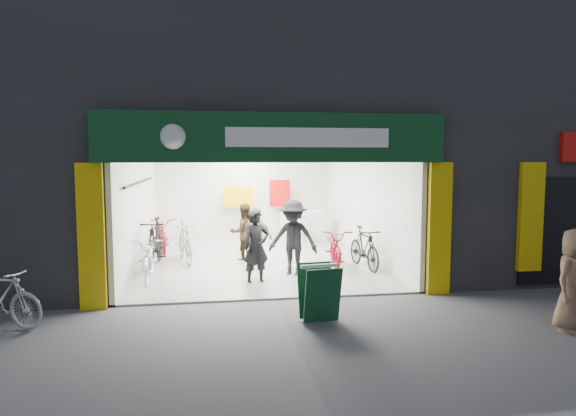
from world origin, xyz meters
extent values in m
plane|color=#56565B|center=(0.00, 0.00, 0.00)|extent=(60.00, 60.00, 0.00)
cube|color=#232326|center=(1.00, 5.00, 5.75)|extent=(16.00, 10.00, 4.50)
cube|color=#232326|center=(-5.50, 5.00, 1.75)|extent=(5.00, 10.00, 3.50)
cube|color=#232326|center=(6.00, 5.00, 1.75)|extent=(6.00, 10.00, 3.50)
cube|color=#9E9E99|center=(0.00, 4.00, 0.02)|extent=(6.00, 8.00, 0.04)
cube|color=silver|center=(0.00, 8.10, 1.60)|extent=(6.00, 0.20, 3.20)
cube|color=silver|center=(-2.95, 4.00, 1.60)|extent=(0.10, 8.00, 3.20)
cube|color=silver|center=(2.95, 4.00, 1.60)|extent=(0.10, 8.00, 3.20)
cube|color=white|center=(0.00, 4.00, 3.25)|extent=(6.00, 8.00, 0.10)
cube|color=black|center=(0.00, 0.10, 3.35)|extent=(6.00, 0.30, 0.30)
cube|color=#0C3614|center=(0.00, -0.12, 3.05)|extent=(6.40, 0.25, 0.90)
cube|color=white|center=(0.60, -0.26, 3.05)|extent=(3.00, 0.02, 0.35)
cube|color=yellow|center=(-3.25, -0.06, 1.30)|extent=(0.45, 0.12, 2.60)
cube|color=yellow|center=(3.25, -0.06, 1.30)|extent=(0.45, 0.12, 2.60)
cube|color=yellow|center=(5.20, -0.06, 1.50)|extent=(0.50, 0.12, 2.20)
cylinder|color=black|center=(-2.82, 3.40, 2.10)|extent=(0.06, 5.00, 0.06)
cube|color=silver|center=(1.80, 6.50, 0.50)|extent=(1.40, 0.60, 1.00)
cube|color=white|center=(0.00, 1.20, 3.18)|extent=(1.30, 0.35, 0.04)
cube|color=white|center=(0.00, 3.00, 3.18)|extent=(1.30, 0.35, 0.04)
cube|color=white|center=(0.00, 4.80, 3.18)|extent=(1.30, 0.35, 0.04)
cube|color=white|center=(0.00, 6.60, 3.18)|extent=(1.30, 0.35, 0.04)
imported|color=#B8B8BD|center=(-2.50, 2.04, 0.49)|extent=(0.70, 1.87, 0.97)
imported|color=black|center=(-2.50, 3.40, 0.60)|extent=(0.70, 2.04, 1.21)
imported|color=maroon|center=(-2.50, 5.34, 0.51)|extent=(1.00, 2.02, 1.02)
imported|color=#A4A4A8|center=(-1.80, 3.82, 0.53)|extent=(0.85, 1.84, 1.07)
imported|color=black|center=(2.50, 2.36, 0.51)|extent=(0.65, 1.74, 1.02)
imported|color=maroon|center=(1.80, 2.39, 0.51)|extent=(0.96, 2.01, 1.01)
imported|color=#BBBABF|center=(1.80, 6.11, 0.49)|extent=(0.61, 1.65, 0.97)
imported|color=black|center=(-0.21, 1.34, 0.79)|extent=(0.67, 0.54, 1.58)
imported|color=#382819|center=(-0.29, 3.85, 0.75)|extent=(0.82, 0.70, 1.50)
imported|color=black|center=(0.68, 1.91, 0.87)|extent=(1.29, 1.04, 1.74)
imported|color=#8B7751|center=(-0.03, 3.09, 0.74)|extent=(0.90, 0.83, 1.48)
imported|color=#917054|center=(4.35, -2.44, 0.80)|extent=(0.92, 0.77, 1.60)
cube|color=#104024|center=(0.57, -1.58, 0.49)|extent=(0.62, 0.28, 0.91)
cube|color=#104024|center=(0.53, -1.19, 0.49)|extent=(0.62, 0.28, 0.91)
cube|color=white|center=(0.55, -1.38, 0.93)|extent=(0.63, 0.12, 0.05)
camera|label=1|loc=(-1.25, -9.40, 2.68)|focal=32.00mm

